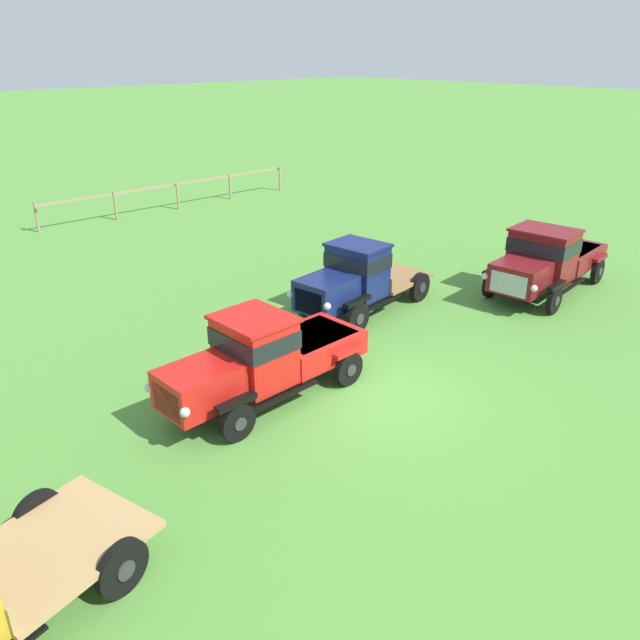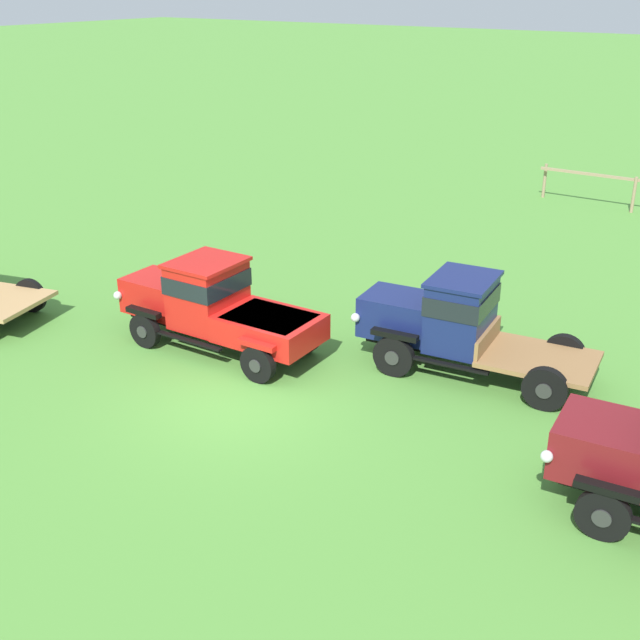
# 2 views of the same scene
# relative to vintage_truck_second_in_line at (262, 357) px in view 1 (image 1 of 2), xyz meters

# --- Properties ---
(ground_plane) EXTENTS (240.00, 240.00, 0.00)m
(ground_plane) POSITION_rel_vintage_truck_second_in_line_xyz_m (2.05, -1.67, -1.06)
(ground_plane) COLOR #518E38
(paddock_fence) EXTENTS (13.25, 0.58, 1.31)m
(paddock_fence) POSITION_rel_vintage_truck_second_in_line_xyz_m (8.00, 17.29, -0.12)
(paddock_fence) COLOR #997F60
(paddock_fence) RESTS_ON ground
(vintage_truck_second_in_line) EXTENTS (5.16, 2.10, 2.08)m
(vintage_truck_second_in_line) POSITION_rel_vintage_truck_second_in_line_xyz_m (0.00, 0.00, 0.00)
(vintage_truck_second_in_line) COLOR black
(vintage_truck_second_in_line) RESTS_ON ground
(vintage_truck_midrow_center) EXTENTS (5.29, 2.44, 2.15)m
(vintage_truck_midrow_center) POSITION_rel_vintage_truck_second_in_line_xyz_m (4.93, 2.04, 0.07)
(vintage_truck_midrow_center) COLOR black
(vintage_truck_midrow_center) RESTS_ON ground
(vintage_truck_far_side) EXTENTS (5.62, 2.67, 2.15)m
(vintage_truck_far_side) POSITION_rel_vintage_truck_second_in_line_xyz_m (10.83, -0.77, 0.04)
(vintage_truck_far_side) COLOR black
(vintage_truck_far_side) RESTS_ON ground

